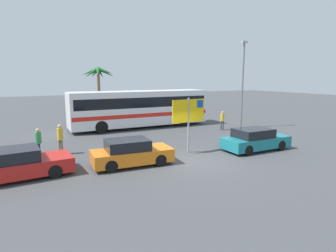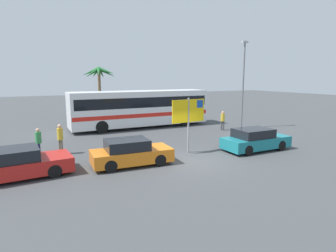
# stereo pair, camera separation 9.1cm
# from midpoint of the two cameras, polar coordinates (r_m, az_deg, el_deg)

# --- Properties ---
(ground) EXTENTS (120.00, 120.00, 0.00)m
(ground) POSITION_cam_midpoint_polar(r_m,az_deg,el_deg) (14.97, 5.74, -7.13)
(ground) COLOR #424447
(bus_front_coach) EXTENTS (12.00, 2.62, 3.17)m
(bus_front_coach) POSITION_cam_midpoint_polar(r_m,az_deg,el_deg) (24.67, -5.74, 3.83)
(bus_front_coach) COLOR white
(bus_front_coach) RESTS_ON ground
(ferry_sign) EXTENTS (2.20, 0.27, 3.20)m
(ferry_sign) POSITION_cam_midpoint_polar(r_m,az_deg,el_deg) (16.23, 4.15, 2.64)
(ferry_sign) COLOR gray
(ferry_sign) RESTS_ON ground
(car_teal) EXTENTS (4.17, 1.73, 1.32)m
(car_teal) POSITION_cam_midpoint_polar(r_m,az_deg,el_deg) (17.80, 17.04, -2.65)
(car_teal) COLOR #19757F
(car_teal) RESTS_ON ground
(car_orange) EXTENTS (4.04, 1.88, 1.32)m
(car_orange) POSITION_cam_midpoint_polar(r_m,az_deg,el_deg) (14.25, -7.68, -5.38)
(car_orange) COLOR orange
(car_orange) RESTS_ON ground
(car_red) EXTENTS (4.67, 2.22, 1.32)m
(car_red) POSITION_cam_midpoint_polar(r_m,az_deg,el_deg) (14.01, -28.72, -6.80)
(car_red) COLOR red
(car_red) RESTS_ON ground
(pedestrian_near_sign) EXTENTS (0.32, 0.32, 1.74)m
(pedestrian_near_sign) POSITION_cam_midpoint_polar(r_m,az_deg,el_deg) (17.12, -21.10, -2.03)
(pedestrian_near_sign) COLOR #706656
(pedestrian_near_sign) RESTS_ON ground
(pedestrian_by_bus) EXTENTS (0.32, 0.32, 1.60)m
(pedestrian_by_bus) POSITION_cam_midpoint_polar(r_m,az_deg,el_deg) (17.04, -24.85, -2.65)
(pedestrian_by_bus) COLOR #1E2347
(pedestrian_by_bus) RESTS_ON ground
(pedestrian_crossing_lot) EXTENTS (0.32, 0.32, 1.59)m
(pedestrian_crossing_lot) POSITION_cam_midpoint_polar(r_m,az_deg,el_deg) (23.69, 10.80, 1.36)
(pedestrian_crossing_lot) COLOR #4C4C51
(pedestrian_crossing_lot) RESTS_ON ground
(lamp_post_left_side) EXTENTS (0.56, 0.20, 7.30)m
(lamp_post_left_side) POSITION_cam_midpoint_polar(r_m,az_deg,el_deg) (24.98, 14.75, 8.68)
(lamp_post_left_side) COLOR slate
(lamp_post_left_side) RESTS_ON ground
(palm_tree_seaside) EXTENTS (3.65, 3.73, 5.48)m
(palm_tree_seaside) POSITION_cam_midpoint_polar(r_m,az_deg,el_deg) (32.66, -13.99, 9.80)
(palm_tree_seaside) COLOR brown
(palm_tree_seaside) RESTS_ON ground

